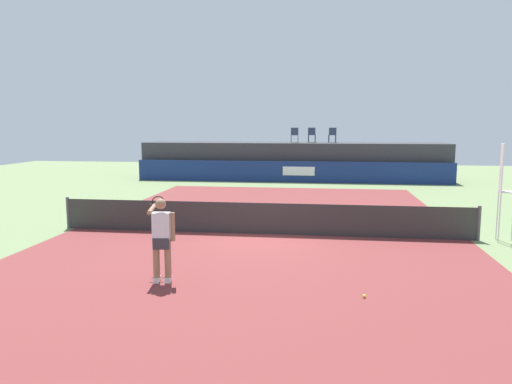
{
  "coord_description": "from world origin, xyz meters",
  "views": [
    {
      "loc": [
        1.79,
        -14.42,
        3.28
      ],
      "look_at": [
        -0.45,
        2.0,
        1.0
      ],
      "focal_mm": 34.56,
      "sensor_mm": 36.0,
      "label": 1
    }
  ],
  "objects_px": {
    "spectator_chair_left": "(312,134)",
    "net_post_near": "(68,213)",
    "spectator_chair_center": "(332,134)",
    "tennis_player": "(162,237)",
    "tennis_ball": "(364,296)",
    "spectator_chair_far_left": "(295,134)",
    "umpire_chair": "(504,186)",
    "net_post_far": "(479,223)"
  },
  "relations": [
    {
      "from": "net_post_near",
      "to": "tennis_ball",
      "type": "distance_m",
      "value": 10.25
    },
    {
      "from": "spectator_chair_far_left",
      "to": "umpire_chair",
      "type": "xyz_separation_m",
      "value": [
        6.72,
        -14.98,
        -1.11
      ]
    },
    {
      "from": "spectator_chair_center",
      "to": "tennis_player",
      "type": "xyz_separation_m",
      "value": [
        -3.83,
        -20.26,
        -1.73
      ]
    },
    {
      "from": "tennis_player",
      "to": "tennis_ball",
      "type": "xyz_separation_m",
      "value": [
        4.13,
        -0.45,
        -0.92
      ]
    },
    {
      "from": "spectator_chair_left",
      "to": "tennis_player",
      "type": "bearing_deg",
      "value": -97.33
    },
    {
      "from": "net_post_far",
      "to": "tennis_ball",
      "type": "height_order",
      "value": "net_post_far"
    },
    {
      "from": "umpire_chair",
      "to": "net_post_near",
      "type": "xyz_separation_m",
      "value": [
        -13.02,
        -0.02,
        -1.09
      ]
    },
    {
      "from": "umpire_chair",
      "to": "spectator_chair_far_left",
      "type": "bearing_deg",
      "value": 114.18
    },
    {
      "from": "tennis_ball",
      "to": "net_post_far",
      "type": "bearing_deg",
      "value": 55.46
    },
    {
      "from": "spectator_chair_far_left",
      "to": "spectator_chair_left",
      "type": "bearing_deg",
      "value": 27.68
    },
    {
      "from": "spectator_chair_center",
      "to": "tennis_player",
      "type": "height_order",
      "value": "spectator_chair_center"
    },
    {
      "from": "spectator_chair_left",
      "to": "spectator_chair_center",
      "type": "xyz_separation_m",
      "value": [
        1.22,
        -0.02,
        0.0
      ]
    },
    {
      "from": "spectator_chair_left",
      "to": "net_post_far",
      "type": "relative_size",
      "value": 0.89
    },
    {
      "from": "umpire_chair",
      "to": "spectator_chair_left",
      "type": "bearing_deg",
      "value": 110.26
    },
    {
      "from": "spectator_chair_left",
      "to": "net_post_near",
      "type": "height_order",
      "value": "spectator_chair_left"
    },
    {
      "from": "net_post_far",
      "to": "tennis_player",
      "type": "height_order",
      "value": "tennis_player"
    },
    {
      "from": "spectator_chair_far_left",
      "to": "umpire_chair",
      "type": "height_order",
      "value": "spectator_chair_far_left"
    },
    {
      "from": "spectator_chair_far_left",
      "to": "spectator_chair_center",
      "type": "bearing_deg",
      "value": 12.73
    },
    {
      "from": "spectator_chair_center",
      "to": "net_post_far",
      "type": "height_order",
      "value": "spectator_chair_center"
    },
    {
      "from": "spectator_chair_center",
      "to": "spectator_chair_left",
      "type": "bearing_deg",
      "value": 178.94
    },
    {
      "from": "tennis_player",
      "to": "spectator_chair_left",
      "type": "bearing_deg",
      "value": 82.67
    },
    {
      "from": "spectator_chair_left",
      "to": "net_post_far",
      "type": "distance_m",
      "value": 16.49
    },
    {
      "from": "net_post_near",
      "to": "tennis_ball",
      "type": "bearing_deg",
      "value": -30.57
    },
    {
      "from": "net_post_near",
      "to": "net_post_far",
      "type": "bearing_deg",
      "value": 0.0
    },
    {
      "from": "net_post_far",
      "to": "tennis_player",
      "type": "xyz_separation_m",
      "value": [
        -7.72,
        -4.76,
        0.46
      ]
    },
    {
      "from": "tennis_player",
      "to": "tennis_ball",
      "type": "bearing_deg",
      "value": -6.15
    },
    {
      "from": "spectator_chair_left",
      "to": "umpire_chair",
      "type": "xyz_separation_m",
      "value": [
        5.72,
        -15.5,
        -1.11
      ]
    },
    {
      "from": "spectator_chair_far_left",
      "to": "spectator_chair_center",
      "type": "distance_m",
      "value": 2.28
    },
    {
      "from": "net_post_near",
      "to": "umpire_chair",
      "type": "bearing_deg",
      "value": 0.08
    },
    {
      "from": "umpire_chair",
      "to": "net_post_far",
      "type": "bearing_deg",
      "value": -178.21
    },
    {
      "from": "spectator_chair_center",
      "to": "umpire_chair",
      "type": "height_order",
      "value": "spectator_chair_center"
    },
    {
      "from": "umpire_chair",
      "to": "tennis_ball",
      "type": "xyz_separation_m",
      "value": [
        -4.2,
        -5.23,
        -1.55
      ]
    },
    {
      "from": "spectator_chair_far_left",
      "to": "spectator_chair_left",
      "type": "distance_m",
      "value": 1.13
    },
    {
      "from": "umpire_chair",
      "to": "net_post_far",
      "type": "relative_size",
      "value": 2.76
    },
    {
      "from": "spectator_chair_far_left",
      "to": "umpire_chair",
      "type": "bearing_deg",
      "value": -65.82
    },
    {
      "from": "spectator_chair_center",
      "to": "net_post_far",
      "type": "bearing_deg",
      "value": -75.94
    },
    {
      "from": "spectator_chair_far_left",
      "to": "spectator_chair_center",
      "type": "height_order",
      "value": "same"
    },
    {
      "from": "spectator_chair_far_left",
      "to": "spectator_chair_left",
      "type": "xyz_separation_m",
      "value": [
        1.0,
        0.53,
        0.0
      ]
    },
    {
      "from": "net_post_near",
      "to": "spectator_chair_center",
      "type": "bearing_deg",
      "value": 61.21
    },
    {
      "from": "spectator_chair_center",
      "to": "umpire_chair",
      "type": "relative_size",
      "value": 0.32
    },
    {
      "from": "spectator_chair_far_left",
      "to": "tennis_player",
      "type": "xyz_separation_m",
      "value": [
        -1.61,
        -19.76,
        -1.73
      ]
    },
    {
      "from": "spectator_chair_far_left",
      "to": "net_post_far",
      "type": "xyz_separation_m",
      "value": [
        6.11,
        -15.0,
        -2.19
      ]
    }
  ]
}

